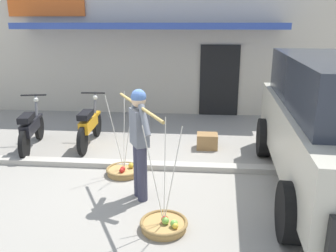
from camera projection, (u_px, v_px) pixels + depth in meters
name	position (u px, v px, depth m)	size (l,w,h in m)	color
ground_plane	(137.00, 184.00, 5.86)	(90.00, 90.00, 0.00)	gray
sidewalk_curb	(143.00, 165.00, 6.52)	(20.00, 0.24, 0.10)	#AEA89C
fruit_vendor	(139.00, 137.00, 5.14)	(0.92, 1.67, 1.70)	#38384C
fruit_basket_left_side	(164.00, 224.00, 4.57)	(0.63, 0.63, 1.45)	#B2894C
fruit_basket_right_side	(124.00, 170.00, 6.23)	(0.63, 0.63, 1.45)	#B2894C
motorcycle_nearest_shop	(31.00, 128.00, 7.37)	(0.58, 1.80, 1.09)	black
motorcycle_second_in_row	(89.00, 125.00, 7.60)	(0.54, 1.82, 1.09)	black
storefront_building	(161.00, 37.00, 12.20)	(13.00, 6.00, 4.20)	beige
wooden_crate	(207.00, 141.00, 7.48)	(0.44, 0.36, 0.32)	olive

